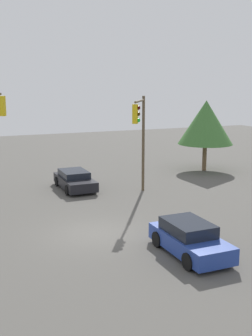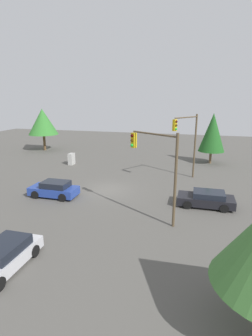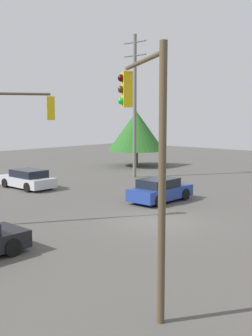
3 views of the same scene
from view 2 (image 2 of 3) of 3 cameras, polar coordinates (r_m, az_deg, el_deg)
ground_plane at (r=24.01m, az=-4.05°, el=-4.76°), size 80.00×80.00×0.00m
sedan_dark at (r=21.18m, az=17.07°, el=-6.46°), size 1.97×4.22×1.21m
sedan_blue at (r=22.98m, az=-15.35°, el=-4.47°), size 1.89×4.02×1.35m
sedan_silver at (r=14.74m, az=-25.17°, el=-17.10°), size 4.24×1.96×1.29m
traffic_signal_main at (r=26.50m, az=13.27°, el=6.73°), size 3.15×2.21×6.56m
traffic_signal_cross at (r=17.24m, az=6.72°, el=1.78°), size 2.32×3.47×6.10m
electrical_cabinet at (r=33.47m, az=-11.78°, el=1.94°), size 0.98×0.55×1.41m
tree_corner at (r=34.56m, az=18.31°, el=7.34°), size 3.21×3.21×6.31m
tree_right at (r=43.38m, az=-17.67°, el=9.56°), size 4.56×4.56×6.48m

